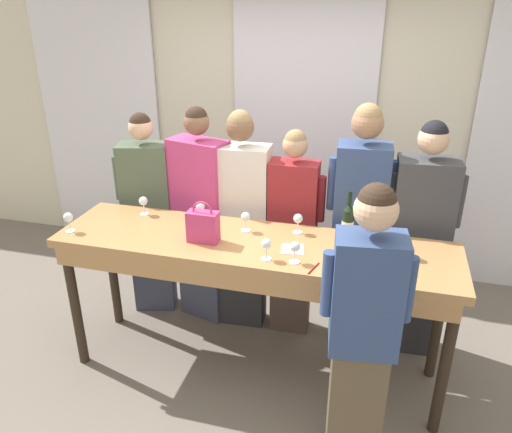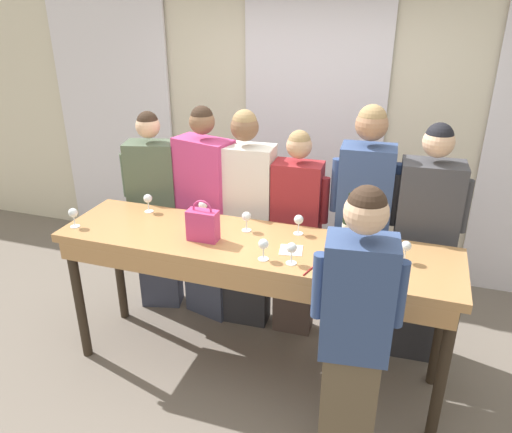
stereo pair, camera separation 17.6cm
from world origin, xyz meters
TOP-DOWN VIEW (x-y plane):
  - ground_plane at (0.00, 0.00)m, footprint 18.00×18.00m
  - wall_back at (0.00, 1.80)m, footprint 12.00×0.06m
  - curtain_panel_left at (-2.12, 1.73)m, footprint 1.30×0.03m
  - curtain_panel_center at (0.00, 1.73)m, footprint 1.30×0.03m
  - tasting_bar at (0.00, -0.02)m, footprint 2.66×0.67m
  - wine_bottle at (0.59, 0.19)m, footprint 0.08×0.08m
  - handbag at (-0.32, -0.08)m, footprint 0.20×0.10m
  - wine_glass_front_left at (0.31, -0.20)m, footprint 0.07×0.07m
  - wine_glass_front_mid at (-0.89, 0.22)m, footprint 0.07×0.07m
  - wine_glass_front_right at (0.14, -0.21)m, footprint 0.07×0.07m
  - wine_glass_center_left at (0.81, 0.11)m, footprint 0.07×0.07m
  - wine_glass_center_mid at (-0.09, 0.14)m, footprint 0.07×0.07m
  - wine_glass_center_right at (0.26, 0.20)m, footprint 0.07×0.07m
  - wine_glass_back_left at (-0.46, 0.23)m, footprint 0.07×0.07m
  - wine_glass_back_mid at (-1.25, -0.18)m, footprint 0.07×0.07m
  - wine_glass_back_right at (0.96, 0.03)m, footprint 0.07×0.07m
  - wine_glass_near_host at (0.68, -0.28)m, footprint 0.07×0.07m
  - napkin at (0.27, -0.04)m, footprint 0.17×0.17m
  - pen at (0.44, -0.25)m, footprint 0.05×0.15m
  - guest_olive_jacket at (-1.04, 0.57)m, footprint 0.50×0.32m
  - guest_pink_top at (-0.59, 0.57)m, footprint 0.56×0.33m
  - guest_cream_sweater at (-0.25, 0.57)m, footprint 0.55×0.27m
  - guest_striped_shirt at (0.15, 0.57)m, footprint 0.47×0.23m
  - guest_navy_coat at (0.64, 0.57)m, footprint 0.49×0.28m
  - guest_beige_cap at (1.07, 0.57)m, footprint 0.53×0.29m
  - host_pouring at (0.76, -0.62)m, footprint 0.47×0.28m

SIDE VIEW (x-z plane):
  - ground_plane at x=0.00m, z-range 0.00..0.00m
  - guest_striped_shirt at x=0.15m, z-range 0.03..1.70m
  - guest_olive_jacket at x=-1.04m, z-range 0.02..1.74m
  - guest_cream_sweater at x=-0.25m, z-range 0.02..1.80m
  - guest_pink_top at x=-0.59m, z-range 0.02..1.81m
  - guest_beige_cap at x=1.07m, z-range 0.02..1.81m
  - host_pouring at x=0.76m, z-range 0.04..1.79m
  - tasting_bar at x=0.00m, z-range 0.41..1.46m
  - guest_navy_coat at x=0.64m, z-range 0.04..1.92m
  - napkin at x=0.27m, z-range 1.05..1.05m
  - pen at x=0.44m, z-range 1.05..1.06m
  - wine_glass_front_mid at x=-0.89m, z-range 1.08..1.22m
  - wine_glass_front_left at x=0.31m, z-range 1.08..1.22m
  - wine_glass_front_right at x=0.14m, z-range 1.08..1.22m
  - wine_glass_center_left at x=0.81m, z-range 1.08..1.22m
  - wine_glass_center_mid at x=-0.09m, z-range 1.08..1.22m
  - wine_glass_center_right at x=0.26m, z-range 1.08..1.22m
  - wine_glass_back_left at x=-0.46m, z-range 1.08..1.22m
  - wine_glass_back_mid at x=-1.25m, z-range 1.08..1.22m
  - wine_glass_back_right at x=0.96m, z-range 1.08..1.22m
  - wine_glass_near_host at x=0.68m, z-range 1.08..1.22m
  - handbag at x=-0.32m, z-range 1.02..1.30m
  - wine_bottle at x=0.59m, z-range 1.00..1.34m
  - curtain_panel_left at x=-2.12m, z-range 0.00..2.69m
  - curtain_panel_center at x=0.00m, z-range 0.00..2.69m
  - wall_back at x=0.00m, z-range 0.00..2.80m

